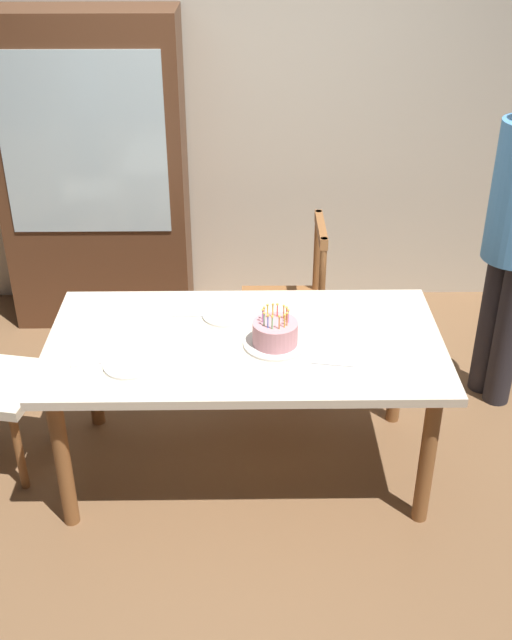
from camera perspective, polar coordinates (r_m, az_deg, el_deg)
The scene contains 11 objects.
ground at distance 3.86m, azimuth -0.76°, elevation -10.72°, with size 6.40×6.40×0.00m, color brown.
back_wall at distance 4.93m, azimuth -0.91°, elevation 15.73°, with size 6.40×0.10×2.60m, color beige.
dining_table at distance 3.47m, azimuth -0.83°, elevation -2.61°, with size 1.77×0.93×0.73m.
birthday_cake at distance 3.36m, azimuth 1.43°, elevation -1.09°, with size 0.28×0.28×0.18m.
plate_near_celebrant at distance 3.29m, azimuth -9.35°, elevation -3.31°, with size 0.22×0.22×0.01m, color white.
plate_far_side at distance 3.61m, azimuth -2.24°, elevation 0.36°, with size 0.22×0.22×0.01m, color white.
fork_near_celebrant at distance 3.33m, azimuth -12.04°, elevation -3.17°, with size 0.18×0.02×0.01m, color silver.
fork_far_side at distance 3.62m, azimuth -4.78°, elevation 0.33°, with size 0.18×0.02×0.01m, color silver.
fork_near_guest at distance 3.27m, azimuth 5.68°, elevation -3.27°, with size 0.18×0.02×0.01m, color silver.
chair_spindle_back at distance 4.25m, azimuth 2.31°, elevation 1.00°, with size 0.44×0.44×0.95m.
china_cabinet at distance 4.83m, azimuth -11.87°, elevation 10.51°, with size 1.10×0.45×1.90m.
Camera 1 is at (0.01, -2.92, 2.52)m, focal length 43.18 mm.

